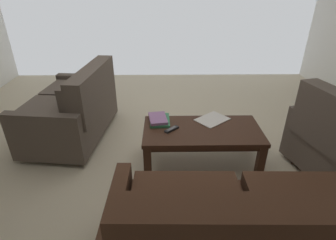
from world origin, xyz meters
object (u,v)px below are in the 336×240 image
coffee_table (202,135)px  tv_remote (172,129)px  sofa_main (252,237)px  loveseat_near (74,109)px  book_stack (159,119)px  loose_magazine (212,119)px

coffee_table → tv_remote: bearing=3.7°
sofa_main → coffee_table: size_ratio=1.50×
loveseat_near → coffee_table: 1.53m
sofa_main → coffee_table: (0.14, -1.22, -0.03)m
book_stack → loveseat_near: bearing=-21.9°
sofa_main → book_stack: size_ratio=5.90×
book_stack → loose_magazine: size_ratio=0.92×
loveseat_near → tv_remote: 1.26m
sofa_main → loose_magazine: sofa_main is taller
coffee_table → book_stack: bearing=-20.4°
sofa_main → loveseat_near: size_ratio=1.30×
sofa_main → coffee_table: sofa_main is taller
coffee_table → book_stack: size_ratio=3.93×
sofa_main → loveseat_near: 2.36m
sofa_main → book_stack: 1.49m
tv_remote → loose_magazine: size_ratio=0.46×
book_stack → tv_remote: book_stack is taller
loveseat_near → tv_remote: size_ratio=9.14×
sofa_main → tv_remote: bearing=-69.7°
book_stack → tv_remote: 0.22m
sofa_main → book_stack: bearing=-67.6°
book_stack → loose_magazine: bearing=-176.5°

